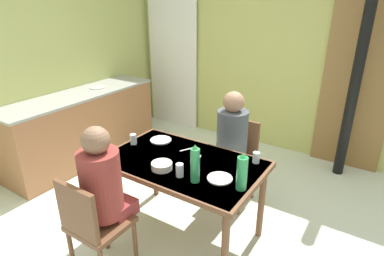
{
  "coord_description": "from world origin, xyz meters",
  "views": [
    {
      "loc": [
        1.59,
        -1.87,
        2.03
      ],
      "look_at": [
        0.23,
        0.22,
        1.0
      ],
      "focal_mm": 29.71,
      "sensor_mm": 36.0,
      "label": 1
    }
  ],
  "objects_px": {
    "person_far_diner": "(231,136)",
    "water_bottle_green_far": "(195,164)",
    "chair_near_diner": "(92,224)",
    "kitchen_counter": "(83,126)",
    "person_near_diner": "(102,182)",
    "serving_bowl_center": "(162,166)",
    "dining_table": "(182,169)",
    "chair_far_diner": "(236,156)",
    "water_bottle_green_near": "(242,172)"
  },
  "relations": [
    {
      "from": "chair_near_diner",
      "to": "chair_far_diner",
      "type": "height_order",
      "value": "same"
    },
    {
      "from": "dining_table",
      "to": "serving_bowl_center",
      "type": "height_order",
      "value": "serving_bowl_center"
    },
    {
      "from": "chair_far_diner",
      "to": "person_near_diner",
      "type": "bearing_deg",
      "value": 73.61
    },
    {
      "from": "dining_table",
      "to": "chair_near_diner",
      "type": "relative_size",
      "value": 1.55
    },
    {
      "from": "dining_table",
      "to": "chair_far_diner",
      "type": "xyz_separation_m",
      "value": [
        0.14,
        0.77,
        -0.17
      ]
    },
    {
      "from": "chair_near_diner",
      "to": "water_bottle_green_far",
      "type": "bearing_deg",
      "value": 46.64
    },
    {
      "from": "person_near_diner",
      "to": "water_bottle_green_near",
      "type": "bearing_deg",
      "value": 31.04
    },
    {
      "from": "dining_table",
      "to": "person_far_diner",
      "type": "bearing_deg",
      "value": 77.3
    },
    {
      "from": "kitchen_counter",
      "to": "person_near_diner",
      "type": "bearing_deg",
      "value": -34.37
    },
    {
      "from": "person_far_diner",
      "to": "water_bottle_green_far",
      "type": "xyz_separation_m",
      "value": [
        0.12,
        -0.84,
        0.11
      ]
    },
    {
      "from": "person_far_diner",
      "to": "person_near_diner",
      "type": "bearing_deg",
      "value": 71.95
    },
    {
      "from": "water_bottle_green_near",
      "to": "chair_near_diner",
      "type": "bearing_deg",
      "value": -142.76
    },
    {
      "from": "chair_far_diner",
      "to": "person_far_diner",
      "type": "distance_m",
      "value": 0.31
    },
    {
      "from": "person_far_diner",
      "to": "water_bottle_green_far",
      "type": "height_order",
      "value": "person_far_diner"
    },
    {
      "from": "dining_table",
      "to": "serving_bowl_center",
      "type": "relative_size",
      "value": 7.91
    },
    {
      "from": "chair_near_diner",
      "to": "person_far_diner",
      "type": "distance_m",
      "value": 1.49
    },
    {
      "from": "dining_table",
      "to": "water_bottle_green_far",
      "type": "distance_m",
      "value": 0.4
    },
    {
      "from": "person_near_diner",
      "to": "water_bottle_green_near",
      "type": "relative_size",
      "value": 2.67
    },
    {
      "from": "chair_near_diner",
      "to": "person_far_diner",
      "type": "relative_size",
      "value": 1.13
    },
    {
      "from": "dining_table",
      "to": "chair_near_diner",
      "type": "height_order",
      "value": "chair_near_diner"
    },
    {
      "from": "person_near_diner",
      "to": "person_far_diner",
      "type": "height_order",
      "value": "same"
    },
    {
      "from": "chair_far_diner",
      "to": "water_bottle_green_far",
      "type": "relative_size",
      "value": 2.86
    },
    {
      "from": "kitchen_counter",
      "to": "chair_far_diner",
      "type": "bearing_deg",
      "value": 6.53
    },
    {
      "from": "kitchen_counter",
      "to": "person_far_diner",
      "type": "height_order",
      "value": "person_far_diner"
    },
    {
      "from": "dining_table",
      "to": "chair_far_diner",
      "type": "bearing_deg",
      "value": 79.5
    },
    {
      "from": "serving_bowl_center",
      "to": "water_bottle_green_far",
      "type": "bearing_deg",
      "value": -1.94
    },
    {
      "from": "dining_table",
      "to": "serving_bowl_center",
      "type": "bearing_deg",
      "value": -107.9
    },
    {
      "from": "chair_near_diner",
      "to": "serving_bowl_center",
      "type": "xyz_separation_m",
      "value": [
        0.21,
        0.57,
        0.28
      ]
    },
    {
      "from": "kitchen_counter",
      "to": "person_far_diner",
      "type": "xyz_separation_m",
      "value": [
        2.11,
        0.1,
        0.33
      ]
    },
    {
      "from": "dining_table",
      "to": "water_bottle_green_far",
      "type": "height_order",
      "value": "water_bottle_green_far"
    },
    {
      "from": "kitchen_counter",
      "to": "person_near_diner",
      "type": "xyz_separation_m",
      "value": [
        1.7,
        -1.16,
        0.33
      ]
    },
    {
      "from": "water_bottle_green_far",
      "to": "serving_bowl_center",
      "type": "distance_m",
      "value": 0.34
    },
    {
      "from": "chair_far_diner",
      "to": "dining_table",
      "type": "bearing_deg",
      "value": 79.5
    },
    {
      "from": "person_far_diner",
      "to": "chair_near_diner",
      "type": "bearing_deg",
      "value": 73.61
    },
    {
      "from": "chair_far_diner",
      "to": "water_bottle_green_far",
      "type": "bearing_deg",
      "value": 96.86
    },
    {
      "from": "water_bottle_green_near",
      "to": "serving_bowl_center",
      "type": "relative_size",
      "value": 1.7
    },
    {
      "from": "person_near_diner",
      "to": "person_far_diner",
      "type": "xyz_separation_m",
      "value": [
        0.41,
        1.26,
        0.0
      ]
    },
    {
      "from": "chair_near_diner",
      "to": "water_bottle_green_far",
      "type": "distance_m",
      "value": 0.87
    },
    {
      "from": "chair_near_diner",
      "to": "dining_table",
      "type": "bearing_deg",
      "value": 70.68
    },
    {
      "from": "water_bottle_green_near",
      "to": "kitchen_counter",
      "type": "bearing_deg",
      "value": 165.93
    },
    {
      "from": "water_bottle_green_near",
      "to": "person_far_diner",
      "type": "bearing_deg",
      "value": 121.11
    },
    {
      "from": "kitchen_counter",
      "to": "chair_near_diner",
      "type": "height_order",
      "value": "kitchen_counter"
    },
    {
      "from": "person_far_diner",
      "to": "serving_bowl_center",
      "type": "distance_m",
      "value": 0.85
    },
    {
      "from": "water_bottle_green_near",
      "to": "water_bottle_green_far",
      "type": "bearing_deg",
      "value": -164.13
    },
    {
      "from": "dining_table",
      "to": "water_bottle_green_near",
      "type": "bearing_deg",
      "value": -10.84
    },
    {
      "from": "chair_near_diner",
      "to": "chair_far_diner",
      "type": "bearing_deg",
      "value": 75.0
    },
    {
      "from": "water_bottle_green_near",
      "to": "dining_table",
      "type": "bearing_deg",
      "value": 169.16
    },
    {
      "from": "person_near_diner",
      "to": "serving_bowl_center",
      "type": "height_order",
      "value": "person_near_diner"
    },
    {
      "from": "water_bottle_green_far",
      "to": "chair_far_diner",
      "type": "bearing_deg",
      "value": 96.86
    },
    {
      "from": "dining_table",
      "to": "chair_near_diner",
      "type": "distance_m",
      "value": 0.83
    }
  ]
}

